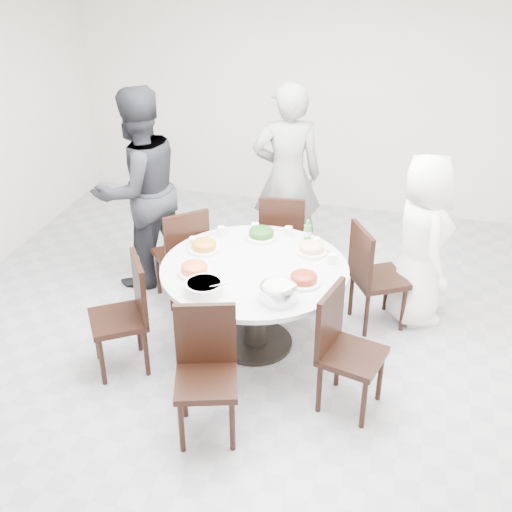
% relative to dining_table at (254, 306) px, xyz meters
% --- Properties ---
extents(floor, '(6.00, 6.00, 0.01)m').
position_rel_dining_table_xyz_m(floor, '(0.08, -0.01, -0.38)').
color(floor, '#A5A4A9').
rests_on(floor, ground).
extents(wall_back, '(6.00, 0.01, 2.80)m').
position_rel_dining_table_xyz_m(wall_back, '(0.08, 2.99, 1.02)').
color(wall_back, silver).
rests_on(wall_back, ground).
extents(dining_table, '(1.50, 1.50, 0.75)m').
position_rel_dining_table_xyz_m(dining_table, '(0.00, 0.00, 0.00)').
color(dining_table, silver).
rests_on(dining_table, floor).
extents(chair_ne, '(0.57, 0.57, 0.95)m').
position_rel_dining_table_xyz_m(chair_ne, '(0.96, 0.57, 0.10)').
color(chair_ne, black).
rests_on(chair_ne, floor).
extents(chair_n, '(0.47, 0.47, 0.95)m').
position_rel_dining_table_xyz_m(chair_n, '(-0.00, 1.10, 0.10)').
color(chair_n, black).
rests_on(chair_n, floor).
extents(chair_nw, '(0.59, 0.59, 0.95)m').
position_rel_dining_table_xyz_m(chair_nw, '(-0.84, 0.54, 0.10)').
color(chair_nw, black).
rests_on(chair_nw, floor).
extents(chair_sw, '(0.58, 0.58, 0.95)m').
position_rel_dining_table_xyz_m(chair_sw, '(-0.95, -0.56, 0.10)').
color(chair_sw, black).
rests_on(chair_sw, floor).
extents(chair_s, '(0.52, 0.52, 0.95)m').
position_rel_dining_table_xyz_m(chair_s, '(-0.06, -1.09, 0.10)').
color(chair_s, black).
rests_on(chair_s, floor).
extents(chair_se, '(0.51, 0.51, 0.95)m').
position_rel_dining_table_xyz_m(chair_se, '(0.87, -0.56, 0.10)').
color(chair_se, black).
rests_on(chair_se, floor).
extents(diner_right, '(0.73, 0.88, 1.54)m').
position_rel_dining_table_xyz_m(diner_right, '(1.27, 0.75, 0.39)').
color(diner_right, white).
rests_on(diner_right, floor).
extents(diner_middle, '(0.79, 0.64, 1.87)m').
position_rel_dining_table_xyz_m(diner_middle, '(-0.05, 1.49, 0.56)').
color(diner_middle, black).
rests_on(diner_middle, floor).
extents(diner_left, '(1.12, 1.17, 1.91)m').
position_rel_dining_table_xyz_m(diner_left, '(-1.31, 0.79, 0.58)').
color(diner_left, '#222327').
rests_on(diner_left, floor).
extents(dish_greens, '(0.28, 0.28, 0.07)m').
position_rel_dining_table_xyz_m(dish_greens, '(-0.07, 0.50, 0.41)').
color(dish_greens, white).
rests_on(dish_greens, dining_table).
extents(dish_pale, '(0.26, 0.26, 0.07)m').
position_rel_dining_table_xyz_m(dish_pale, '(0.40, 0.34, 0.41)').
color(dish_pale, white).
rests_on(dish_pale, dining_table).
extents(dish_orange, '(0.26, 0.26, 0.07)m').
position_rel_dining_table_xyz_m(dish_orange, '(-0.47, 0.16, 0.41)').
color(dish_orange, white).
rests_on(dish_orange, dining_table).
extents(dish_redbrown, '(0.26, 0.26, 0.07)m').
position_rel_dining_table_xyz_m(dish_redbrown, '(0.42, -0.16, 0.41)').
color(dish_redbrown, white).
rests_on(dish_redbrown, dining_table).
extents(dish_tofu, '(0.27, 0.27, 0.07)m').
position_rel_dining_table_xyz_m(dish_tofu, '(-0.43, -0.22, 0.41)').
color(dish_tofu, white).
rests_on(dish_tofu, dining_table).
extents(rice_bowl, '(0.27, 0.27, 0.12)m').
position_rel_dining_table_xyz_m(rice_bowl, '(0.29, -0.43, 0.43)').
color(rice_bowl, silver).
rests_on(rice_bowl, dining_table).
extents(soup_bowl, '(0.28, 0.28, 0.09)m').
position_rel_dining_table_xyz_m(soup_bowl, '(-0.26, -0.47, 0.42)').
color(soup_bowl, white).
rests_on(soup_bowl, dining_table).
extents(beverage_bottle, '(0.06, 0.06, 0.21)m').
position_rel_dining_table_xyz_m(beverage_bottle, '(0.33, 0.50, 0.48)').
color(beverage_bottle, '#317B37').
rests_on(beverage_bottle, dining_table).
extents(tea_cups, '(0.07, 0.07, 0.08)m').
position_rel_dining_table_xyz_m(tea_cups, '(-0.02, 0.61, 0.42)').
color(tea_cups, white).
rests_on(tea_cups, dining_table).
extents(chopsticks, '(0.24, 0.04, 0.01)m').
position_rel_dining_table_xyz_m(chopsticks, '(-0.03, 0.67, 0.38)').
color(chopsticks, tan).
rests_on(chopsticks, dining_table).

